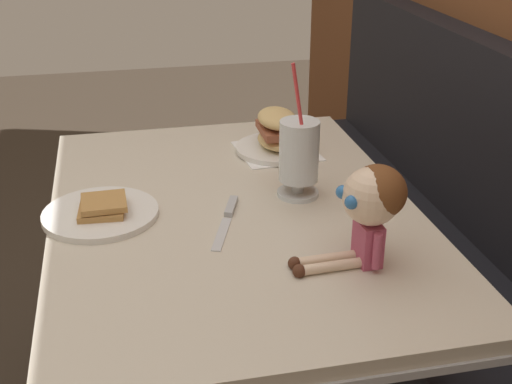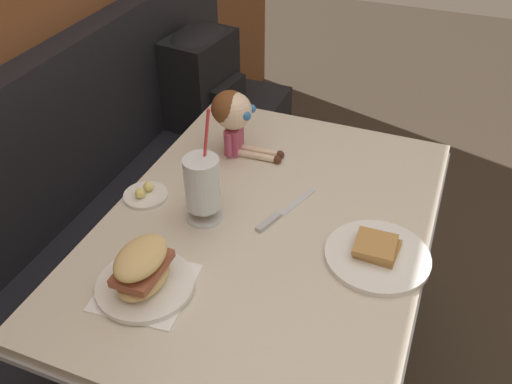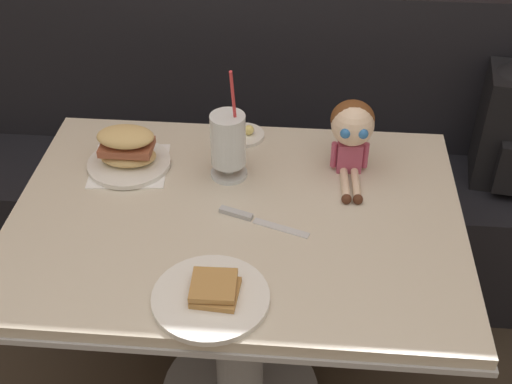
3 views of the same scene
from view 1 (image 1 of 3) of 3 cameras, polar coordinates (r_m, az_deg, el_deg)
booth_bench at (r=1.91m, az=17.57°, el=-10.64°), size 2.60×0.48×1.00m
diner_table at (r=1.59m, az=-1.77°, el=-7.73°), size 1.11×0.81×0.74m
toast_plate at (r=1.49m, az=-13.04°, el=-1.67°), size 0.25×0.25×0.04m
milkshake_glass at (r=1.51m, az=3.68°, el=3.15°), size 0.10×0.10×0.32m
sandwich_plate at (r=1.78m, az=1.80°, el=4.84°), size 0.22×0.22×0.12m
butter_saucer at (r=1.59m, az=10.24°, el=0.38°), size 0.12×0.12×0.04m
butter_knife at (r=1.46m, az=-2.35°, el=-1.79°), size 0.23×0.10×0.01m
seated_doll at (r=1.25m, az=9.77°, el=-0.81°), size 0.12×0.22×0.20m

